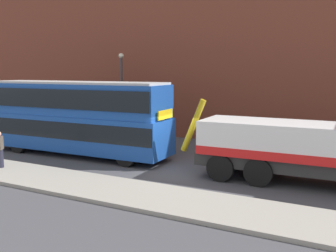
{
  "coord_description": "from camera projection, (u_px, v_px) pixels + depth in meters",
  "views": [
    {
      "loc": [
        7.52,
        -15.8,
        4.65
      ],
      "look_at": [
        -0.83,
        0.29,
        2.0
      ],
      "focal_mm": 40.68,
      "sensor_mm": 36.0,
      "label": 1
    }
  ],
  "objects": [
    {
      "name": "ground_plane",
      "position": [
        181.0,
        170.0,
        17.98
      ],
      "size": [
        120.0,
        120.0,
        0.0
      ],
      "primitive_type": "plane",
      "color": "#424247"
    },
    {
      "name": "pedestrian_onlooker",
      "position": [
        0.0,
        150.0,
        17.71
      ],
      "size": [
        0.43,
        0.48,
        1.71
      ],
      "rotation": [
        0.0,
        0.0,
        0.52
      ],
      "color": "#232333",
      "rests_on": "near_kerb"
    },
    {
      "name": "building_facade",
      "position": [
        239.0,
        16.0,
        24.29
      ],
      "size": [
        60.0,
        1.5,
        16.0
      ],
      "color": "brown",
      "rests_on": "ground_plane"
    },
    {
      "name": "double_decker_bus",
      "position": [
        76.0,
        115.0,
        20.89
      ],
      "size": [
        11.09,
        2.81,
        4.06
      ],
      "rotation": [
        0.0,
        0.0,
        0.02
      ],
      "color": "#19479E",
      "rests_on": "ground_plane"
    },
    {
      "name": "recovery_tow_truck",
      "position": [
        320.0,
        143.0,
        15.23
      ],
      "size": [
        10.17,
        2.85,
        3.67
      ],
      "rotation": [
        0.0,
        0.0,
        0.02
      ],
      "color": "#2D2D2D",
      "rests_on": "ground_plane"
    },
    {
      "name": "street_lamp",
      "position": [
        122.0,
        88.0,
        26.5
      ],
      "size": [
        0.36,
        0.36,
        5.83
      ],
      "color": "#38383D",
      "rests_on": "ground_plane"
    },
    {
      "name": "near_kerb",
      "position": [
        133.0,
        193.0,
        14.28
      ],
      "size": [
        60.0,
        2.8,
        0.15
      ],
      "primitive_type": "cube",
      "color": "gray",
      "rests_on": "ground_plane"
    }
  ]
}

